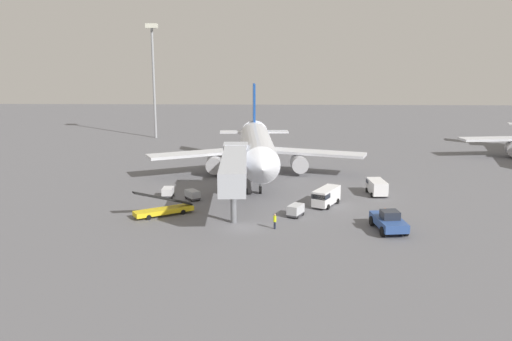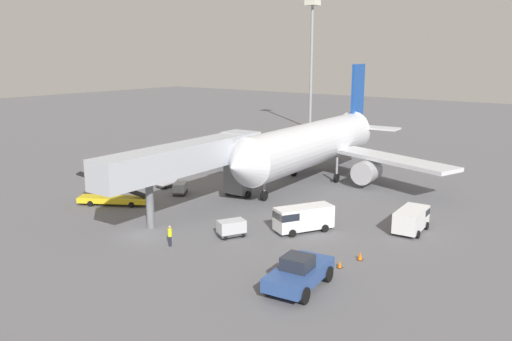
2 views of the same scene
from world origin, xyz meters
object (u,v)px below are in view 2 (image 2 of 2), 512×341
ground_crew_worker_foreground (170,235)px  safety_cone_bravo (360,256)px  jet_bridge (193,159)px  baggage_cart_mid_right (166,181)px  safety_cone_alpha (340,264)px  airplane_at_gate (314,144)px  service_van_far_center (412,219)px  baggage_cart_far_right (180,188)px  pushback_tug (299,273)px  baggage_cart_mid_center (231,228)px  apron_light_mast (312,41)px  service_van_far_left (302,217)px  belt_loader_truck (114,197)px

ground_crew_worker_foreground → safety_cone_bravo: ground_crew_worker_foreground is taller
jet_bridge → ground_crew_worker_foreground: bearing=-58.2°
baggage_cart_mid_right → safety_cone_alpha: bearing=-17.5°
airplane_at_gate → service_van_far_center: 20.71m
service_van_far_center → ground_crew_worker_foreground: service_van_far_center is taller
jet_bridge → baggage_cart_far_right: size_ratio=8.19×
pushback_tug → baggage_cart_mid_center: bearing=153.6°
pushback_tug → apron_light_mast: bearing=121.1°
safety_cone_alpha → service_van_far_left: bearing=141.9°
service_van_far_left → safety_cone_alpha: 8.41m
safety_cone_bravo → jet_bridge: bearing=175.9°
pushback_tug → baggage_cart_mid_right: size_ratio=2.84×
service_van_far_left → baggage_cart_far_right: size_ratio=2.17×
service_van_far_left → safety_cone_bravo: 7.69m
baggage_cart_far_right → baggage_cart_mid_right: bearing=160.7°
airplane_at_gate → apron_light_mast: size_ratio=1.37×
jet_bridge → safety_cone_bravo: 19.46m
airplane_at_gate → baggage_cart_mid_center: (5.27, -22.08, -3.75)m
airplane_at_gate → baggage_cart_mid_right: 18.45m
baggage_cart_mid_right → safety_cone_alpha: (27.81, -8.79, -0.47)m
belt_loader_truck → service_van_far_left: (20.16, 4.80, 0.52)m
airplane_at_gate → baggage_cart_mid_right: size_ratio=16.25×
safety_cone_bravo → apron_light_mast: bearing=124.7°
pushback_tug → service_van_far_center: bearing=84.1°
pushback_tug → safety_cone_bravo: pushback_tug is taller
belt_loader_truck → service_van_far_center: (27.82, 10.76, 0.39)m
pushback_tug → belt_loader_truck: bearing=169.1°
baggage_cart_mid_center → apron_light_mast: bearing=116.0°
service_van_far_center → ground_crew_worker_foreground: bearing=-132.5°
jet_bridge → baggage_cart_far_right: (-5.98, 3.89, -4.63)m
ground_crew_worker_foreground → safety_cone_bravo: size_ratio=2.65×
airplane_at_gate → service_van_far_left: airplane_at_gate is taller
safety_cone_alpha → apron_light_mast: 76.18m
pushback_tug → baggage_cart_mid_center: size_ratio=2.33×
service_van_far_center → ground_crew_worker_foreground: size_ratio=2.59×
baggage_cart_far_right → belt_loader_truck: bearing=-109.2°
airplane_at_gate → safety_cone_alpha: 27.82m
jet_bridge → apron_light_mast: size_ratio=0.81×
baggage_cart_mid_right → safety_cone_bravo: 29.05m
baggage_cart_far_right → apron_light_mast: bearing=106.9°
jet_bridge → baggage_cart_mid_right: size_ratio=9.55×
service_van_far_center → safety_cone_bravo: bearing=-93.9°
airplane_at_gate → service_van_far_center: size_ratio=7.78×
ground_crew_worker_foreground → safety_cone_alpha: size_ratio=3.06×
jet_bridge → service_van_far_left: size_ratio=3.78×
service_van_far_center → airplane_at_gate: bearing=146.5°
airplane_at_gate → baggage_cart_mid_center: size_ratio=13.32×
airplane_at_gate → apron_light_mast: bearing=122.1°
airplane_at_gate → safety_cone_alpha: bearing=-54.6°
baggage_cart_far_right → pushback_tug: bearing=-27.3°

